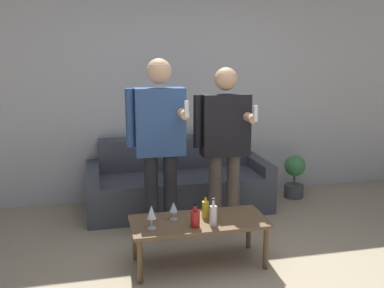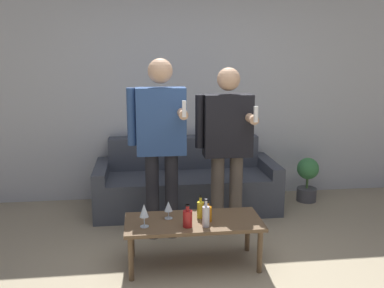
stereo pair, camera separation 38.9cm
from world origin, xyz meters
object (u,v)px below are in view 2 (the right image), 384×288
object	(u,v)px
person_standing_left	(161,136)
person_standing_right	(227,140)
bottle_orange	(188,218)
couch	(186,183)
coffee_table	(193,225)

from	to	relation	value
person_standing_left	person_standing_right	xyz separation A→B (m)	(0.64, 0.02, -0.06)
person_standing_right	bottle_orange	bearing A→B (deg)	-122.16
couch	person_standing_left	distance (m)	1.12
person_standing_right	person_standing_left	bearing A→B (deg)	-178.48
couch	bottle_orange	xyz separation A→B (m)	(-0.15, -1.52, 0.19)
coffee_table	person_standing_right	bearing A→B (deg)	56.76
bottle_orange	coffee_table	bearing A→B (deg)	63.47
coffee_table	bottle_orange	world-z (taller)	bottle_orange
person_standing_left	person_standing_right	distance (m)	0.64
couch	person_standing_right	size ratio (longest dim) A/B	1.25
coffee_table	bottle_orange	bearing A→B (deg)	-116.53
coffee_table	person_standing_left	distance (m)	0.91
person_standing_left	coffee_table	bearing A→B (deg)	-68.56
couch	bottle_orange	world-z (taller)	couch
bottle_orange	person_standing_right	xyz separation A→B (m)	(0.46, 0.74, 0.48)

